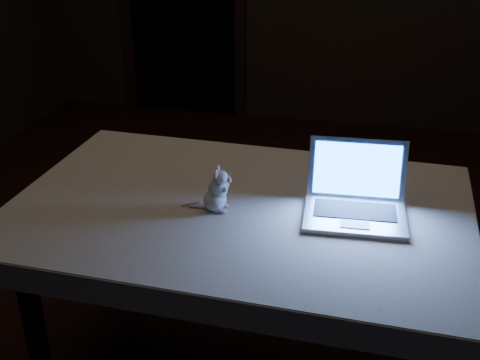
# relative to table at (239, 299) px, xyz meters

# --- Properties ---
(floor) EXTENTS (5.00, 5.00, 0.00)m
(floor) POSITION_rel_table_xyz_m (-0.08, 0.54, -0.40)
(floor) COLOR black
(floor) RESTS_ON ground
(table) EXTENTS (1.50, 0.99, 0.79)m
(table) POSITION_rel_table_xyz_m (0.00, 0.00, 0.00)
(table) COLOR black
(table) RESTS_ON floor
(tablecloth) EXTENTS (1.72, 1.29, 0.09)m
(tablecloth) POSITION_rel_table_xyz_m (0.06, -0.04, 0.36)
(tablecloth) COLOR beige
(tablecloth) RESTS_ON table
(laptop) EXTENTS (0.35, 0.31, 0.23)m
(laptop) POSITION_rel_table_xyz_m (0.39, -0.02, 0.52)
(laptop) COLOR #ACADB1
(laptop) RESTS_ON tablecloth
(plush_mouse) EXTENTS (0.12, 0.12, 0.16)m
(plush_mouse) POSITION_rel_table_xyz_m (-0.07, -0.05, 0.48)
(plush_mouse) COLOR silver
(plush_mouse) RESTS_ON tablecloth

